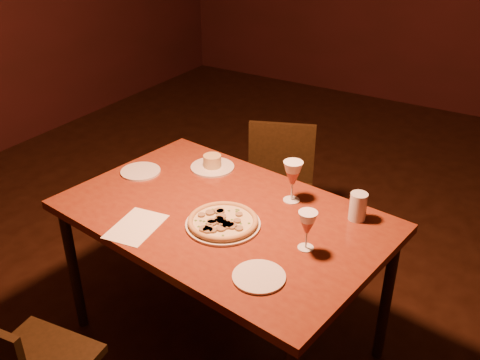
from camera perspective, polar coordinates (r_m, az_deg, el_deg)
The scene contains 11 objects.
floor at distance 2.73m, azimuth 5.47°, elevation -16.18°, with size 7.00×7.00×0.00m, color black.
dining_table at distance 2.29m, azimuth -1.81°, elevation -4.85°, with size 1.45×1.04×0.72m.
chair_far at distance 3.03m, azimuth 4.13°, elevation -0.70°, with size 0.49×0.49×0.78m.
pizza_plate at distance 2.16m, azimuth -1.83°, elevation -4.46°, with size 0.30×0.30×0.03m.
ramekin_saucer at distance 2.60m, azimuth -2.97°, elevation 1.71°, with size 0.21×0.21×0.07m.
wine_glass_far at distance 2.30m, azimuth 5.61°, elevation -0.17°, with size 0.09×0.09×0.19m, color #AA5247, non-canonical shape.
wine_glass_right at distance 2.01m, azimuth 7.15°, elevation -5.36°, with size 0.07×0.07×0.16m, color #AA5247, non-canonical shape.
water_tumbler at distance 2.23m, azimuth 12.48°, elevation -2.77°, with size 0.07×0.07×0.12m, color silver.
side_plate_left at distance 2.61m, azimuth -10.56°, elevation 0.91°, with size 0.19×0.19×0.01m, color silver.
side_plate_near at distance 1.90m, azimuth 2.03°, elevation -10.27°, with size 0.19×0.19×0.01m, color silver.
menu_card at distance 2.20m, azimuth -11.02°, elevation -4.89°, with size 0.17×0.25×0.00m, color white.
Camera 1 is at (0.80, -1.77, 1.92)m, focal length 40.00 mm.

